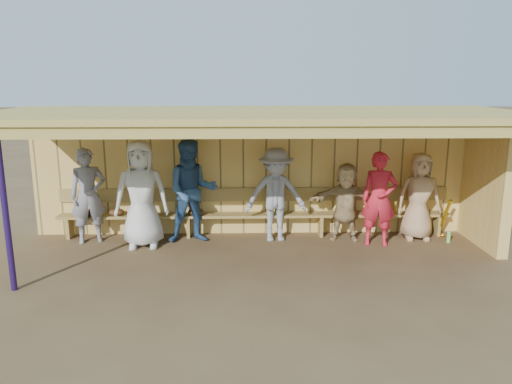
# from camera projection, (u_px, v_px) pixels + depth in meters

# --- Properties ---
(ground) EXTENTS (90.00, 90.00, 0.00)m
(ground) POSITION_uv_depth(u_px,v_px,m) (257.00, 254.00, 8.78)
(ground) COLOR brown
(ground) RESTS_ON ground
(player_a) EXTENTS (0.76, 0.62, 1.79)m
(player_a) POSITION_uv_depth(u_px,v_px,m) (88.00, 196.00, 9.27)
(player_a) COLOR gray
(player_a) RESTS_ON ground
(player_b) EXTENTS (1.02, 0.72, 1.97)m
(player_b) POSITION_uv_depth(u_px,v_px,m) (141.00, 194.00, 9.01)
(player_b) COLOR silver
(player_b) RESTS_ON ground
(player_c) EXTENTS (1.06, 0.88, 1.95)m
(player_c) POSITION_uv_depth(u_px,v_px,m) (192.00, 191.00, 9.28)
(player_c) COLOR #2F5583
(player_c) RESTS_ON ground
(player_e) EXTENTS (1.19, 0.74, 1.78)m
(player_e) POSITION_uv_depth(u_px,v_px,m) (276.00, 195.00, 9.38)
(player_e) COLOR #909398
(player_e) RESTS_ON ground
(player_f) EXTENTS (1.44, 0.71, 1.49)m
(player_f) POSITION_uv_depth(u_px,v_px,m) (346.00, 202.00, 9.44)
(player_f) COLOR tan
(player_f) RESTS_ON ground
(player_g) EXTENTS (0.70, 0.53, 1.74)m
(player_g) POSITION_uv_depth(u_px,v_px,m) (379.00, 199.00, 9.13)
(player_g) COLOR red
(player_g) RESTS_ON ground
(player_h) EXTENTS (0.84, 0.57, 1.68)m
(player_h) POSITION_uv_depth(u_px,v_px,m) (419.00, 196.00, 9.46)
(player_h) COLOR tan
(player_h) RESTS_ON ground
(dugout_structure) EXTENTS (8.80, 3.20, 2.50)m
(dugout_structure) POSITION_uv_depth(u_px,v_px,m) (277.00, 153.00, 9.08)
(dugout_structure) COLOR #E9BF63
(dugout_structure) RESTS_ON ground
(bench) EXTENTS (7.60, 0.34, 0.93)m
(bench) POSITION_uv_depth(u_px,v_px,m) (255.00, 209.00, 9.75)
(bench) COLOR #A88B48
(bench) RESTS_ON ground
(dugout_equipment) EXTENTS (7.02, 0.62, 0.80)m
(dugout_equipment) POSITION_uv_depth(u_px,v_px,m) (190.00, 213.00, 9.60)
(dugout_equipment) COLOR yellow
(dugout_equipment) RESTS_ON ground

